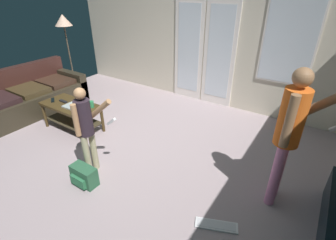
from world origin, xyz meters
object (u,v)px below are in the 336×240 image
dvd_remote_slim (53,100)px  backpack (84,176)px  leather_couch (29,98)px  person_child (86,125)px  cup_by_laptop (85,108)px  tv_remote_black (63,101)px  coffee_table (72,111)px  cup_near_edge (92,104)px  person_adult (290,129)px  floor_lamp (64,25)px  loose_keyboard (216,225)px  laptop_closed (74,107)px

dvd_remote_slim → backpack: bearing=8.7°
leather_couch → dvd_remote_slim: 0.93m
person_child → cup_by_laptop: 0.93m
tv_remote_black → dvd_remote_slim: size_ratio=1.00×
leather_couch → person_child: size_ratio=1.71×
coffee_table → cup_near_edge: (0.39, 0.12, 0.18)m
dvd_remote_slim → person_adult: bearing=38.4°
floor_lamp → cup_near_edge: bearing=-30.2°
floor_lamp → person_adult: bearing=-12.2°
coffee_table → loose_keyboard: size_ratio=2.26×
coffee_table → person_child: (1.13, -0.59, 0.37)m
leather_couch → dvd_remote_slim: leather_couch is taller
cup_by_laptop → coffee_table: bearing=176.0°
cup_near_edge → loose_keyboard: bearing=-13.9°
backpack → floor_lamp: bearing=143.4°
loose_keyboard → cup_by_laptop: 2.55m
dvd_remote_slim → person_child: bearing=14.9°
floor_lamp → cup_near_edge: size_ratio=15.87×
dvd_remote_slim → tv_remote_black: bearing=52.6°
leather_couch → person_child: person_child is taller
laptop_closed → tv_remote_black: size_ratio=2.09×
cup_near_edge → person_adult: bearing=2.1°
laptop_closed → dvd_remote_slim: (-0.53, -0.03, -0.00)m
person_adult → dvd_remote_slim: 3.67m
person_adult → laptop_closed: person_adult is taller
coffee_table → floor_lamp: (-1.60, 1.28, 1.11)m
person_child → loose_keyboard: size_ratio=2.61×
coffee_table → floor_lamp: 2.33m
loose_keyboard → person_adult: bearing=61.8°
loose_keyboard → dvd_remote_slim: 3.31m
floor_lamp → laptop_closed: bearing=-36.9°
person_adult → backpack: bearing=-152.7°
person_child → dvd_remote_slim: (-1.51, 0.52, -0.24)m
person_adult → laptop_closed: bearing=-175.2°
leather_couch → backpack: (2.51, -0.81, -0.16)m
laptop_closed → dvd_remote_slim: size_ratio=2.09×
person_adult → person_child: 2.28m
leather_couch → tv_remote_black: bearing=0.6°
person_adult → floor_lamp: floor_lamp is taller
person_adult → tv_remote_black: size_ratio=9.25×
cup_near_edge → dvd_remote_slim: 0.79m
backpack → tv_remote_black: (-1.41, 0.82, 0.35)m
laptop_closed → cup_near_edge: bearing=31.6°
person_child → cup_near_edge: (-0.75, 0.71, -0.19)m
dvd_remote_slim → floor_lamp: bearing=166.1°
leather_couch → dvd_remote_slim: size_ratio=11.98×
coffee_table → floor_lamp: floor_lamp is taller
person_adult → person_child: size_ratio=1.32×
tv_remote_black → dvd_remote_slim: 0.21m
cup_by_laptop → tv_remote_black: (-0.60, 0.03, -0.04)m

